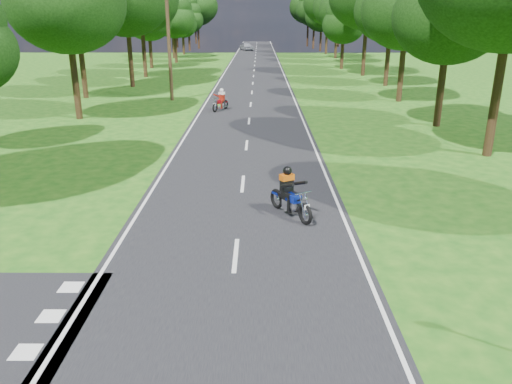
{
  "coord_description": "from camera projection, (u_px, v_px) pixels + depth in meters",
  "views": [
    {
      "loc": [
        0.62,
        -9.97,
        6.04
      ],
      "look_at": [
        0.53,
        4.0,
        1.1
      ],
      "focal_mm": 35.0,
      "sensor_mm": 36.0,
      "label": 1
    }
  ],
  "objects": [
    {
      "name": "road_markings",
      "position": [
        253.0,
        72.0,
        56.78
      ],
      "size": [
        7.4,
        140.0,
        0.01
      ],
      "color": "silver",
      "rests_on": "main_road"
    },
    {
      "name": "main_road",
      "position": [
        254.0,
        70.0,
        58.55
      ],
      "size": [
        7.0,
        140.0,
        0.02
      ],
      "primitive_type": "cube",
      "color": "black",
      "rests_on": "ground"
    },
    {
      "name": "telegraph_pole",
      "position": [
        169.0,
        44.0,
        36.5
      ],
      "size": [
        1.2,
        0.26,
        8.0
      ],
      "color": "#382616",
      "rests_on": "ground"
    },
    {
      "name": "distant_car",
      "position": [
        246.0,
        46.0,
        92.23
      ],
      "size": [
        2.93,
        4.54,
        1.44
      ],
      "primitive_type": "imported",
      "rotation": [
        0.0,
        0.0,
        0.32
      ],
      "color": "silver",
      "rests_on": "main_road"
    },
    {
      "name": "ground",
      "position": [
        232.0,
        295.0,
        11.42
      ],
      "size": [
        160.0,
        160.0,
        0.0
      ],
      "primitive_type": "plane",
      "color": "#185012",
      "rests_on": "ground"
    },
    {
      "name": "rider_far_red",
      "position": [
        220.0,
        100.0,
        33.4
      ],
      "size": [
        1.27,
        1.84,
        1.46
      ],
      "primitive_type": null,
      "rotation": [
        0.0,
        0.0,
        -0.43
      ],
      "color": "#A90D18",
      "rests_on": "main_road"
    },
    {
      "name": "rider_near_blue",
      "position": [
        291.0,
        192.0,
        15.65
      ],
      "size": [
        1.54,
        1.97,
        1.6
      ],
      "primitive_type": null,
      "rotation": [
        0.0,
        0.0,
        0.54
      ],
      "color": "navy",
      "rests_on": "main_road"
    }
  ]
}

